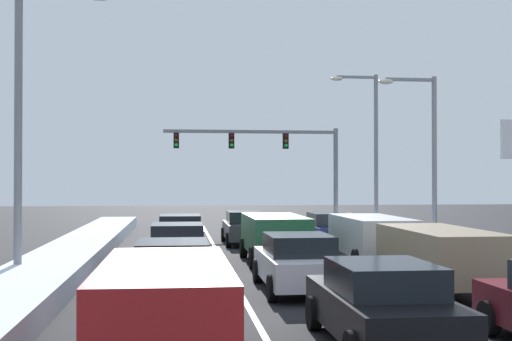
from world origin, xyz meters
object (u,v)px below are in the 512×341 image
(sedan_gray_left_lane_second, at_px, (172,273))
(sedan_maroon_left_lane_third, at_px, (177,246))
(sedan_navy_right_lane_fourth, at_px, (329,230))
(street_lamp_left_mid, at_px, (31,106))
(sedan_charcoal_center_lane_fourth, at_px, (245,227))
(suv_red_left_lane_nearest, at_px, (165,306))
(sedan_black_center_lane_nearest, at_px, (382,304))
(sedan_white_center_lane_second, at_px, (298,262))
(suv_green_center_lane_third, at_px, (275,234))
(street_lamp_right_mid, at_px, (426,144))
(sedan_tan_left_lane_fourth, at_px, (180,233))
(suv_silver_right_lane_third, at_px, (372,236))
(traffic_light_gantry, at_px, (276,151))
(suv_tan_right_lane_second, at_px, (440,254))
(street_lamp_right_far, at_px, (370,139))

(sedan_gray_left_lane_second, relative_size, sedan_maroon_left_lane_third, 1.00)
(sedan_navy_right_lane_fourth, height_order, sedan_gray_left_lane_second, same)
(street_lamp_left_mid, bearing_deg, sedan_gray_left_lane_second, -41.02)
(sedan_charcoal_center_lane_fourth, relative_size, suv_red_left_lane_nearest, 0.92)
(sedan_black_center_lane_nearest, distance_m, street_lamp_left_mid, 11.83)
(sedan_white_center_lane_second, distance_m, suv_green_center_lane_third, 6.34)
(sedan_navy_right_lane_fourth, bearing_deg, suv_green_center_lane_third, -121.08)
(sedan_white_center_lane_second, bearing_deg, sedan_maroon_left_lane_third, 123.53)
(street_lamp_right_mid, xyz_separation_m, street_lamp_left_mid, (-14.93, -9.50, 0.46))
(suv_green_center_lane_third, xyz_separation_m, sedan_tan_left_lane_fourth, (-3.34, 4.22, -0.25))
(sedan_white_center_lane_second, relative_size, sedan_charcoal_center_lane_fourth, 1.00)
(suv_silver_right_lane_third, relative_size, sedan_black_center_lane_nearest, 1.09)
(sedan_navy_right_lane_fourth, relative_size, sedan_charcoal_center_lane_fourth, 1.00)
(traffic_light_gantry, relative_size, street_lamp_right_mid, 1.46)
(sedan_white_center_lane_second, xyz_separation_m, sedan_gray_left_lane_second, (-3.28, -1.65, 0.00))
(sedan_charcoal_center_lane_fourth, height_order, street_lamp_right_mid, street_lamp_right_mid)
(suv_tan_right_lane_second, height_order, sedan_charcoal_center_lane_fourth, suv_tan_right_lane_second)
(suv_green_center_lane_third, xyz_separation_m, street_lamp_right_far, (7.07, 12.54, 4.18))
(sedan_maroon_left_lane_third, bearing_deg, street_lamp_right_mid, 30.82)
(suv_silver_right_lane_third, xyz_separation_m, suv_red_left_lane_nearest, (-6.85, -12.55, 0.00))
(sedan_navy_right_lane_fourth, relative_size, suv_red_left_lane_nearest, 0.92)
(sedan_charcoal_center_lane_fourth, relative_size, street_lamp_right_far, 0.51)
(suv_tan_right_lane_second, height_order, sedan_gray_left_lane_second, suv_tan_right_lane_second)
(sedan_navy_right_lane_fourth, height_order, suv_red_left_lane_nearest, suv_red_left_lane_nearest)
(sedan_black_center_lane_nearest, distance_m, sedan_maroon_left_lane_third, 11.59)
(sedan_gray_left_lane_second, bearing_deg, suv_tan_right_lane_second, 7.15)
(street_lamp_right_mid, bearing_deg, sedan_maroon_left_lane_third, -149.18)
(sedan_black_center_lane_nearest, height_order, sedan_gray_left_lane_second, same)
(sedan_charcoal_center_lane_fourth, bearing_deg, sedan_black_center_lane_nearest, -88.69)
(suv_tan_right_lane_second, bearing_deg, street_lamp_left_mid, 166.66)
(sedan_tan_left_lane_fourth, bearing_deg, sedan_black_center_lane_nearest, -78.43)
(suv_silver_right_lane_third, xyz_separation_m, sedan_maroon_left_lane_third, (-6.67, -0.41, -0.25))
(sedan_navy_right_lane_fourth, height_order, traffic_light_gantry, traffic_light_gantry)
(suv_silver_right_lane_third, xyz_separation_m, sedan_navy_right_lane_fourth, (-0.08, 6.34, -0.25))
(sedan_black_center_lane_nearest, relative_size, street_lamp_right_mid, 0.60)
(sedan_white_center_lane_second, distance_m, sedan_charcoal_center_lane_fourth, 13.45)
(sedan_black_center_lane_nearest, relative_size, sedan_charcoal_center_lane_fourth, 1.00)
(sedan_white_center_lane_second, distance_m, sedan_gray_left_lane_second, 3.67)
(sedan_navy_right_lane_fourth, xyz_separation_m, sedan_gray_left_lane_second, (-6.70, -13.19, 0.00))
(traffic_light_gantry, bearing_deg, street_lamp_right_mid, -70.20)
(sedan_maroon_left_lane_third, relative_size, street_lamp_right_far, 0.51)
(sedan_white_center_lane_second, distance_m, suv_red_left_lane_nearest, 8.09)
(sedan_white_center_lane_second, height_order, street_lamp_right_mid, street_lamp_right_mid)
(sedan_charcoal_center_lane_fourth, height_order, street_lamp_left_mid, street_lamp_left_mid)
(sedan_black_center_lane_nearest, height_order, street_lamp_right_mid, street_lamp_right_mid)
(sedan_tan_left_lane_fourth, bearing_deg, sedan_maroon_left_lane_third, -91.15)
(street_lamp_right_far, bearing_deg, sedan_black_center_lane_nearest, -105.52)
(suv_silver_right_lane_third, height_order, street_lamp_left_mid, street_lamp_left_mid)
(sedan_tan_left_lane_fourth, xyz_separation_m, traffic_light_gantry, (5.99, 14.01, 3.97))
(suv_green_center_lane_third, relative_size, sedan_tan_left_lane_fourth, 1.09)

